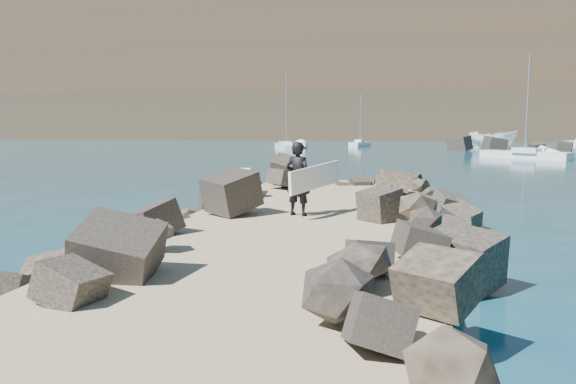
{
  "coord_description": "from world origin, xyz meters",
  "views": [
    {
      "loc": [
        2.36,
        -12.76,
        2.94
      ],
      "look_at": [
        0.0,
        -1.0,
        1.5
      ],
      "focal_mm": 35.0,
      "sensor_mm": 36.0,
      "label": 1
    }
  ],
  "objects_px": {
    "boat_imported": "(493,140)",
    "sailboat_c": "(525,155)",
    "surfer_with_board": "(301,179)",
    "surfboard_resting": "(243,183)"
  },
  "relations": [
    {
      "from": "boat_imported",
      "to": "sailboat_c",
      "type": "relative_size",
      "value": 0.64
    },
    {
      "from": "surfer_with_board",
      "to": "sailboat_c",
      "type": "distance_m",
      "value": 39.94
    },
    {
      "from": "surfboard_resting",
      "to": "surfer_with_board",
      "type": "bearing_deg",
      "value": -71.87
    },
    {
      "from": "surfboard_resting",
      "to": "sailboat_c",
      "type": "relative_size",
      "value": 0.26
    },
    {
      "from": "boat_imported",
      "to": "surfer_with_board",
      "type": "relative_size",
      "value": 2.63
    },
    {
      "from": "boat_imported",
      "to": "sailboat_c",
      "type": "distance_m",
      "value": 20.96
    },
    {
      "from": "boat_imported",
      "to": "sailboat_c",
      "type": "xyz_separation_m",
      "value": [
        -0.44,
        -20.94,
        -0.77
      ]
    },
    {
      "from": "surfboard_resting",
      "to": "sailboat_c",
      "type": "xyz_separation_m",
      "value": [
        15.67,
        34.22,
        -0.69
      ]
    },
    {
      "from": "boat_imported",
      "to": "surfboard_resting",
      "type": "bearing_deg",
      "value": -172.64
    },
    {
      "from": "surfboard_resting",
      "to": "boat_imported",
      "type": "xyz_separation_m",
      "value": [
        16.1,
        55.16,
        0.08
      ]
    }
  ]
}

